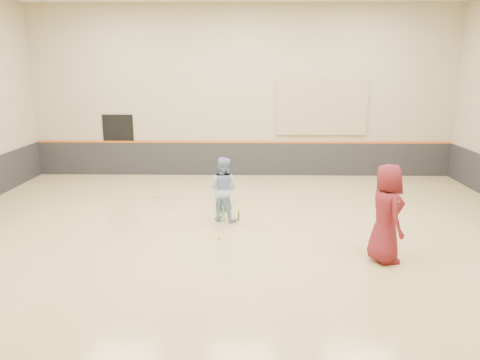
{
  "coord_description": "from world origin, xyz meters",
  "views": [
    {
      "loc": [
        0.24,
        -10.74,
        3.83
      ],
      "look_at": [
        0.02,
        0.4,
        1.15
      ],
      "focal_mm": 35.0,
      "sensor_mm": 36.0,
      "label": 1
    }
  ],
  "objects_px": {
    "young_man": "(386,213)",
    "spare_racket": "(157,197)",
    "girl": "(222,197)",
    "instructor": "(223,189)"
  },
  "relations": [
    {
      "from": "instructor",
      "to": "young_man",
      "type": "bearing_deg",
      "value": 163.26
    },
    {
      "from": "young_man",
      "to": "spare_racket",
      "type": "relative_size",
      "value": 2.73
    },
    {
      "from": "young_man",
      "to": "spare_racket",
      "type": "bearing_deg",
      "value": 41.08
    },
    {
      "from": "instructor",
      "to": "spare_racket",
      "type": "relative_size",
      "value": 2.25
    },
    {
      "from": "girl",
      "to": "instructor",
      "type": "height_order",
      "value": "instructor"
    },
    {
      "from": "instructor",
      "to": "girl",
      "type": "bearing_deg",
      "value": 5.14
    },
    {
      "from": "girl",
      "to": "instructor",
      "type": "bearing_deg",
      "value": 49.01
    },
    {
      "from": "girl",
      "to": "instructor",
      "type": "relative_size",
      "value": 0.74
    },
    {
      "from": "spare_racket",
      "to": "girl",
      "type": "bearing_deg",
      "value": -43.32
    },
    {
      "from": "girl",
      "to": "spare_racket",
      "type": "relative_size",
      "value": 1.66
    }
  ]
}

